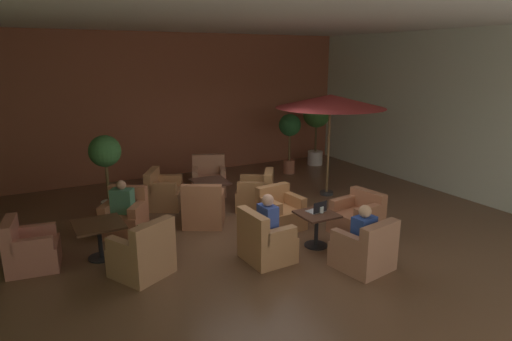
# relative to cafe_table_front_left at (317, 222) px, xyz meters

# --- Properties ---
(ground_plane) EXTENTS (10.43, 10.34, 0.02)m
(ground_plane) POSITION_rel_cafe_table_front_left_xyz_m (-0.49, 0.82, -0.45)
(ground_plane) COLOR brown
(wall_back_brick) EXTENTS (10.43, 0.08, 3.89)m
(wall_back_brick) POSITION_rel_cafe_table_front_left_xyz_m (-0.49, 5.95, 1.50)
(wall_back_brick) COLOR brown
(wall_back_brick) RESTS_ON ground_plane
(wall_right_plain) EXTENTS (0.08, 10.34, 3.89)m
(wall_right_plain) POSITION_rel_cafe_table_front_left_xyz_m (4.69, 0.82, 1.50)
(wall_right_plain) COLOR silver
(wall_right_plain) RESTS_ON ground_plane
(ceiling_slab) EXTENTS (10.43, 10.34, 0.06)m
(ceiling_slab) POSITION_rel_cafe_table_front_left_xyz_m (-0.49, 0.82, 3.47)
(ceiling_slab) COLOR silver
(ceiling_slab) RESTS_ON wall_back_brick
(cafe_table_front_left) EXTENTS (0.65, 0.65, 0.61)m
(cafe_table_front_left) POSITION_rel_cafe_table_front_left_xyz_m (0.00, 0.00, 0.00)
(cafe_table_front_left) COLOR black
(cafe_table_front_left) RESTS_ON ground_plane
(armchair_front_left_north) EXTENTS (0.76, 0.80, 0.87)m
(armchair_front_left_north) POSITION_rel_cafe_table_front_left_xyz_m (-1.06, -0.05, -0.12)
(armchair_front_left_north) COLOR #B27A4E
(armchair_front_left_north) RESTS_ON ground_plane
(armchair_front_left_east) EXTENTS (0.87, 0.89, 0.83)m
(armchair_front_left_east) POSITION_rel_cafe_table_front_left_xyz_m (0.17, -1.05, -0.14)
(armchair_front_left_east) COLOR #A36D52
(armchair_front_left_east) RESTS_ON ground_plane
(armchair_front_left_south) EXTENTS (0.89, 0.86, 0.78)m
(armchair_front_left_south) POSITION_rel_cafe_table_front_left_xyz_m (1.05, 0.13, -0.14)
(armchair_front_left_south) COLOR #AA6849
(armchair_front_left_south) RESTS_ON ground_plane
(armchair_front_left_west) EXTENTS (0.80, 0.82, 0.80)m
(armchair_front_left_west) POSITION_rel_cafe_table_front_left_xyz_m (-0.10, 1.05, -0.14)
(armchair_front_left_west) COLOR #AE7345
(armchair_front_left_west) RESTS_ON ground_plane
(cafe_table_front_right) EXTENTS (0.80, 0.80, 0.61)m
(cafe_table_front_right) POSITION_rel_cafe_table_front_left_xyz_m (-0.86, 2.78, 0.02)
(cafe_table_front_right) COLOR black
(cafe_table_front_right) RESTS_ON ground_plane
(armchair_front_right_north) EXTENTS (1.02, 1.06, 0.85)m
(armchair_front_right_north) POSITION_rel_cafe_table_front_left_xyz_m (-1.76, 3.29, -0.13)
(armchair_front_right_north) COLOR #B27648
(armchair_front_right_north) RESTS_ON ground_plane
(armchair_front_right_east) EXTENTS (1.05, 1.05, 0.90)m
(armchair_front_right_east) POSITION_rel_cafe_table_front_left_xyz_m (-1.37, 1.87, -0.12)
(armchair_front_right_east) COLOR #AD6B48
(armchair_front_right_east) RESTS_ON ground_plane
(armchair_front_right_south) EXTENTS (1.05, 1.04, 0.86)m
(armchair_front_right_south) POSITION_rel_cafe_table_front_left_xyz_m (0.01, 2.22, -0.11)
(armchair_front_right_south) COLOR #A57042
(armchair_front_right_south) RESTS_ON ground_plane
(armchair_front_right_west) EXTENTS (1.00, 0.97, 0.92)m
(armchair_front_right_west) POSITION_rel_cafe_table_front_left_xyz_m (-0.49, 3.75, -0.11)
(armchair_front_right_west) COLOR #A76E51
(armchair_front_right_west) RESTS_ON ground_plane
(cafe_table_mid_center) EXTENTS (0.79, 0.79, 0.61)m
(cafe_table_mid_center) POSITION_rel_cafe_table_front_left_xyz_m (-3.43, 1.30, 0.03)
(cafe_table_mid_center) COLOR black
(cafe_table_mid_center) RESTS_ON ground_plane
(armchair_mid_center_north) EXTENTS (1.02, 1.01, 0.91)m
(armchair_mid_center_north) POSITION_rel_cafe_table_front_left_xyz_m (-2.95, 0.38, -0.11)
(armchair_mid_center_north) COLOR #A6734D
(armchair_mid_center_north) RESTS_ON ground_plane
(armchair_mid_center_east) EXTENTS (1.00, 0.99, 0.88)m
(armchair_mid_center_east) POSITION_rel_cafe_table_front_left_xyz_m (-2.85, 2.15, -0.12)
(armchair_mid_center_east) COLOR #B66A48
(armchair_mid_center_east) RESTS_ON ground_plane
(armchair_mid_center_south) EXTENTS (0.84, 0.81, 0.84)m
(armchair_mid_center_south) POSITION_rel_cafe_table_front_left_xyz_m (-4.46, 1.45, -0.14)
(armchair_mid_center_south) COLOR #B26854
(armchair_mid_center_south) RESTS_ON ground_plane
(patio_umbrella_tall_red) EXTENTS (2.55, 2.55, 2.41)m
(patio_umbrella_tall_red) POSITION_rel_cafe_table_front_left_xyz_m (1.98, 2.30, 1.80)
(patio_umbrella_tall_red) COLOR #2D2D2D
(patio_umbrella_tall_red) RESTS_ON ground_plane
(potted_tree_left_corner) EXTENTS (0.65, 0.65, 1.71)m
(potted_tree_left_corner) POSITION_rel_cafe_table_front_left_xyz_m (-2.92, 3.32, 0.80)
(potted_tree_left_corner) COLOR beige
(potted_tree_left_corner) RESTS_ON ground_plane
(potted_tree_mid_left) EXTENTS (0.62, 0.62, 1.71)m
(potted_tree_mid_left) POSITION_rel_cafe_table_front_left_xyz_m (2.26, 4.44, 0.78)
(potted_tree_mid_left) COLOR #AA6147
(potted_tree_mid_left) RESTS_ON ground_plane
(potted_tree_mid_right) EXTENTS (0.81, 0.81, 1.98)m
(potted_tree_mid_right) POSITION_rel_cafe_table_front_left_xyz_m (3.53, 4.94, 0.93)
(potted_tree_mid_right) COLOR silver
(potted_tree_mid_right) RESTS_ON ground_plane
(patron_blue_shirt) EXTENTS (0.38, 0.30, 0.64)m
(patron_blue_shirt) POSITION_rel_cafe_table_front_left_xyz_m (0.16, -1.01, 0.24)
(patron_blue_shirt) COLOR #264194
(patron_blue_shirt) RESTS_ON ground_plane
(patron_by_window) EXTENTS (0.46, 0.42, 0.63)m
(patron_by_window) POSITION_rel_cafe_table_front_left_xyz_m (-2.87, 2.12, 0.26)
(patron_by_window) COLOR #427456
(patron_by_window) RESTS_ON ground_plane
(patron_with_friend) EXTENTS (0.23, 0.35, 0.70)m
(patron_with_friend) POSITION_rel_cafe_table_front_left_xyz_m (-1.02, -0.05, 0.30)
(patron_with_friend) COLOR #354CA3
(patron_with_friend) RESTS_ON ground_plane
(iced_drink_cup) EXTENTS (0.08, 0.08, 0.11)m
(iced_drink_cup) POSITION_rel_cafe_table_front_left_xyz_m (0.08, -0.01, 0.22)
(iced_drink_cup) COLOR white
(iced_drink_cup) RESTS_ON cafe_table_front_left
(open_laptop) EXTENTS (0.34, 0.27, 0.20)m
(open_laptop) POSITION_rel_cafe_table_front_left_xyz_m (0.05, 0.05, 0.22)
(open_laptop) COLOR #9EA0A5
(open_laptop) RESTS_ON cafe_table_front_left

